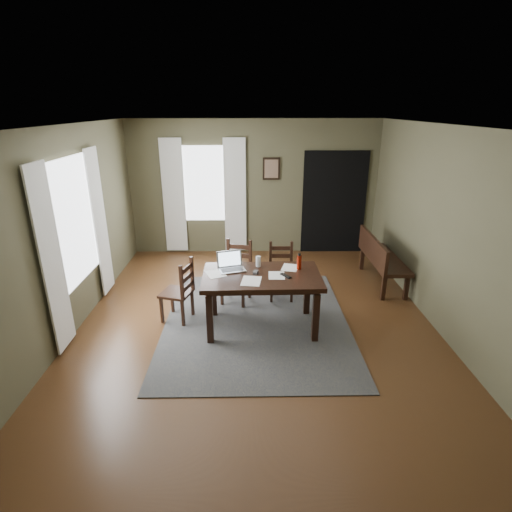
{
  "coord_description": "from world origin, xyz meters",
  "views": [
    {
      "loc": [
        -0.09,
        -5.06,
        2.92
      ],
      "look_at": [
        0.0,
        0.3,
        0.9
      ],
      "focal_mm": 28.0,
      "sensor_mm": 36.0,
      "label": 1
    }
  ],
  "objects_px": {
    "chair_back_right": "(281,272)",
    "bench": "(380,256)",
    "chair_end": "(179,291)",
    "chair_back_left": "(237,273)",
    "water_bottle": "(299,262)",
    "laptop": "(231,265)",
    "dining_table": "(262,281)"
  },
  "relations": [
    {
      "from": "chair_back_right",
      "to": "bench",
      "type": "distance_m",
      "value": 1.81
    },
    {
      "from": "chair_end",
      "to": "chair_back_left",
      "type": "distance_m",
      "value": 1.01
    },
    {
      "from": "chair_back_right",
      "to": "water_bottle",
      "type": "bearing_deg",
      "value": -75.76
    },
    {
      "from": "bench",
      "to": "laptop",
      "type": "xyz_separation_m",
      "value": [
        -2.5,
        -1.25,
        0.36
      ]
    },
    {
      "from": "dining_table",
      "to": "water_bottle",
      "type": "height_order",
      "value": "water_bottle"
    },
    {
      "from": "chair_end",
      "to": "laptop",
      "type": "distance_m",
      "value": 0.84
    },
    {
      "from": "chair_end",
      "to": "chair_back_left",
      "type": "xyz_separation_m",
      "value": [
        0.8,
        0.61,
        0.02
      ]
    },
    {
      "from": "chair_back_left",
      "to": "bench",
      "type": "relative_size",
      "value": 0.64
    },
    {
      "from": "dining_table",
      "to": "laptop",
      "type": "relative_size",
      "value": 3.81
    },
    {
      "from": "laptop",
      "to": "water_bottle",
      "type": "bearing_deg",
      "value": -17.89
    },
    {
      "from": "chair_back_left",
      "to": "bench",
      "type": "height_order",
      "value": "chair_back_left"
    },
    {
      "from": "chair_back_right",
      "to": "chair_back_left",
      "type": "bearing_deg",
      "value": -169.99
    },
    {
      "from": "chair_back_left",
      "to": "water_bottle",
      "type": "height_order",
      "value": "water_bottle"
    },
    {
      "from": "dining_table",
      "to": "chair_end",
      "type": "bearing_deg",
      "value": 168.07
    },
    {
      "from": "water_bottle",
      "to": "chair_back_right",
      "type": "bearing_deg",
      "value": 103.36
    },
    {
      "from": "chair_back_left",
      "to": "chair_end",
      "type": "bearing_deg",
      "value": -125.61
    },
    {
      "from": "dining_table",
      "to": "water_bottle",
      "type": "bearing_deg",
      "value": 19.36
    },
    {
      "from": "water_bottle",
      "to": "chair_back_left",
      "type": "bearing_deg",
      "value": 143.82
    },
    {
      "from": "chair_end",
      "to": "water_bottle",
      "type": "xyz_separation_m",
      "value": [
        1.68,
        -0.03,
        0.45
      ]
    },
    {
      "from": "chair_back_left",
      "to": "laptop",
      "type": "height_order",
      "value": "laptop"
    },
    {
      "from": "chair_end",
      "to": "chair_back_right",
      "type": "height_order",
      "value": "chair_end"
    },
    {
      "from": "laptop",
      "to": "water_bottle",
      "type": "distance_m",
      "value": 0.94
    },
    {
      "from": "chair_end",
      "to": "laptop",
      "type": "bearing_deg",
      "value": 105.08
    },
    {
      "from": "bench",
      "to": "laptop",
      "type": "bearing_deg",
      "value": 116.58
    },
    {
      "from": "laptop",
      "to": "water_bottle",
      "type": "height_order",
      "value": "laptop"
    },
    {
      "from": "chair_end",
      "to": "chair_back_right",
      "type": "relative_size",
      "value": 1.03
    },
    {
      "from": "dining_table",
      "to": "laptop",
      "type": "bearing_deg",
      "value": 152.96
    },
    {
      "from": "chair_end",
      "to": "chair_back_left",
      "type": "relative_size",
      "value": 0.95
    },
    {
      "from": "chair_back_right",
      "to": "laptop",
      "type": "bearing_deg",
      "value": -134.83
    },
    {
      "from": "dining_table",
      "to": "chair_back_right",
      "type": "relative_size",
      "value": 1.78
    },
    {
      "from": "dining_table",
      "to": "chair_back_left",
      "type": "xyz_separation_m",
      "value": [
        -0.36,
        0.84,
        -0.23
      ]
    },
    {
      "from": "dining_table",
      "to": "chair_back_right",
      "type": "height_order",
      "value": "chair_back_right"
    }
  ]
}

